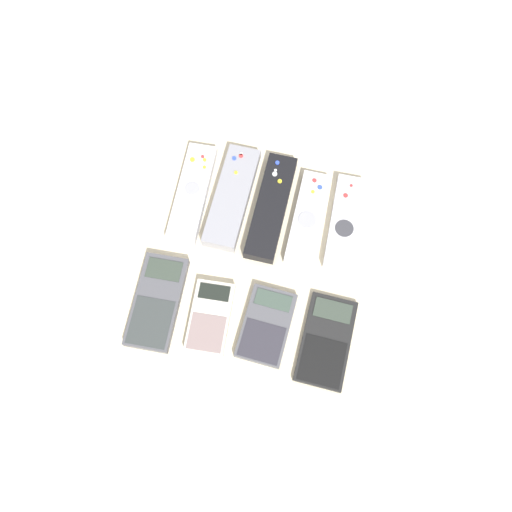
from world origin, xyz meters
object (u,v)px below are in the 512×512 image
at_px(remote_0, 192,193).
at_px(remote_1, 232,197).
at_px(remote_4, 345,222).
at_px(calculator_3, 326,341).
at_px(calculator_1, 210,317).
at_px(calculator_0, 157,302).
at_px(calculator_2, 266,325).
at_px(remote_2, 271,207).
at_px(remote_3, 307,218).

height_order(remote_0, remote_1, remote_1).
bearing_deg(remote_4, calculator_3, -89.57).
height_order(remote_0, calculator_1, remote_0).
relative_size(calculator_0, calculator_2, 1.26).
distance_m(remote_4, calculator_1, 0.29).
bearing_deg(remote_1, remote_0, -173.18).
bearing_deg(remote_4, calculator_0, -143.91).
relative_size(remote_4, calculator_0, 1.08).
bearing_deg(calculator_3, remote_1, 135.93).
xyz_separation_m(remote_0, remote_1, (0.07, 0.01, 0.00)).
xyz_separation_m(remote_2, remote_3, (0.07, -0.01, -0.00)).
distance_m(calculator_0, calculator_1, 0.09).
distance_m(remote_1, calculator_0, 0.23).
relative_size(remote_1, remote_2, 0.97).
bearing_deg(calculator_1, calculator_2, 0.56).
distance_m(calculator_2, calculator_3, 0.10).
bearing_deg(calculator_0, remote_2, 52.35).
relative_size(remote_3, remote_4, 1.01).
bearing_deg(calculator_0, remote_4, 34.45).
distance_m(remote_3, calculator_2, 0.21).
bearing_deg(calculator_1, remote_3, 56.01).
relative_size(remote_0, calculator_2, 1.51).
distance_m(remote_3, calculator_0, 0.30).
bearing_deg(remote_2, remote_3, -4.20).
height_order(remote_1, remote_2, remote_1).
relative_size(remote_0, remote_1, 0.98).
bearing_deg(remote_4, remote_2, 179.26).
distance_m(remote_1, calculator_1, 0.22).
distance_m(remote_3, remote_4, 0.07).
relative_size(remote_1, calculator_0, 1.22).
distance_m(remote_0, calculator_3, 0.35).
bearing_deg(calculator_0, calculator_2, -2.11).
bearing_deg(remote_3, remote_0, -179.65).
height_order(remote_4, calculator_0, remote_4).
xyz_separation_m(remote_3, calculator_0, (-0.22, -0.20, -0.00)).
bearing_deg(remote_2, calculator_1, -103.73).
bearing_deg(remote_4, calculator_1, -131.81).
bearing_deg(calculator_3, calculator_1, -176.99).
bearing_deg(calculator_1, remote_0, 108.71).
bearing_deg(calculator_2, calculator_3, 1.27).
relative_size(remote_4, calculator_1, 1.43).
height_order(remote_0, calculator_0, remote_0).
distance_m(calculator_0, calculator_3, 0.28).
bearing_deg(remote_1, remote_4, 0.20).
height_order(remote_1, calculator_2, remote_1).
bearing_deg(remote_4, calculator_2, -115.23).
height_order(remote_0, remote_3, remote_0).
relative_size(remote_4, calculator_3, 1.16).
bearing_deg(remote_4, remote_0, -179.85).
bearing_deg(calculator_3, calculator_2, -179.86).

